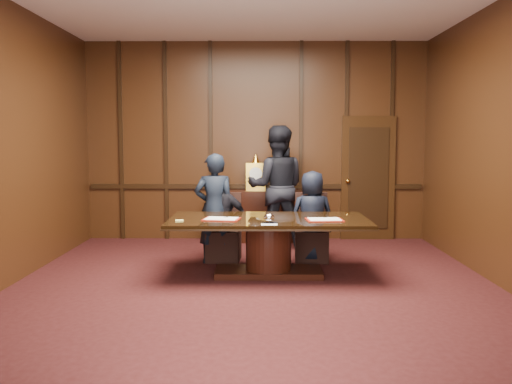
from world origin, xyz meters
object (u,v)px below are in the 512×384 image
Objects in this scene: signatory_left at (223,219)px; signatory_right at (312,216)px; conference_table at (269,237)px; witness_right at (277,187)px; witness_left at (214,208)px; sideboard at (256,214)px.

signatory_right reaches higher than signatory_left.
conference_table is 1.96× the size of signatory_right.
witness_right is at bearing 84.88° from conference_table.
signatory_right is 1.43m from witness_left.
witness_left is at bearing 51.47° from witness_right.
signatory_left is 0.63× the size of witness_right.
witness_right is (0.35, -0.57, 0.52)m from sideboard.
sideboard is 0.79× the size of witness_right.
conference_table is 1.10m from witness_left.
signatory_left is at bearing -8.14° from signatory_right.
witness_right reaches higher than witness_left.
witness_left is (-0.12, -0.07, 0.16)m from signatory_left.
witness_left is 0.79× the size of witness_right.
witness_right is (0.94, 1.09, 0.21)m from witness_left.
conference_table is at bearing 42.76° from signatory_right.
witness_right reaches higher than signatory_left.
witness_right reaches higher than signatory_right.
conference_table is 1.89m from witness_right.
witness_left reaches higher than sideboard.
witness_left is (-0.59, -1.66, 0.31)m from sideboard.
signatory_right is at bearing 117.85° from witness_right.
signatory_right is (1.30, 0.00, 0.04)m from signatory_left.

